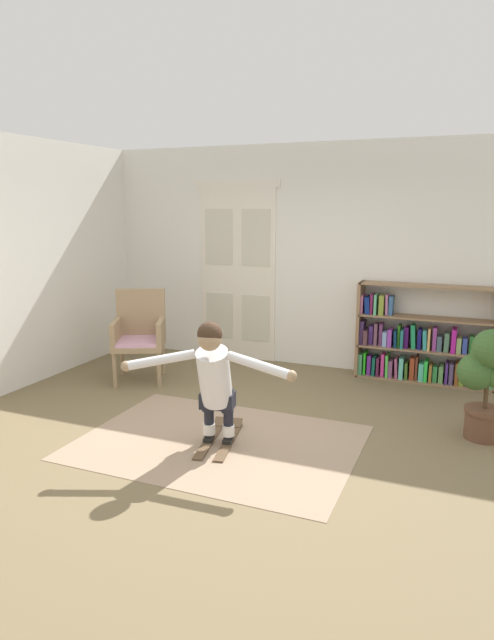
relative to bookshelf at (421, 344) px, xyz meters
The scene contains 10 objects.
ground_plane 2.79m from the bookshelf, 119.66° to the right, with size 7.20×7.20×0.00m, color brown.
back_wall 1.69m from the bookshelf, behind, with size 6.00×0.10×2.90m, color silver.
side_wall_left 4.89m from the bookshelf, 155.48° to the right, with size 0.10×6.00×2.90m, color silver.
double_door 2.61m from the bookshelf, behind, with size 1.22×0.05×2.45m.
rug 3.02m from the bookshelf, 120.21° to the right, with size 2.48×1.82×0.01m, color gray.
bookshelf is the anchor object (origin of this frame).
wicker_chair 3.44m from the bookshelf, 159.04° to the right, with size 0.80×0.80×1.10m.
potted_plant 1.72m from the bookshelf, 65.72° to the right, with size 0.46×0.44×1.05m.
skis_pair 2.99m from the bookshelf, 120.60° to the right, with size 0.43×0.87×0.07m.
person_skier 3.10m from the bookshelf, 118.38° to the right, with size 1.47×0.70×1.11m.
Camera 1 is at (1.90, -4.43, 2.12)m, focal length 31.04 mm.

